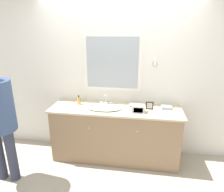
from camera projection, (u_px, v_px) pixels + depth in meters
The scene contains 9 objects.
ground_plane at pixel (112, 168), 3.08m from camera, with size 14.00×14.00×0.00m, color #B2A893.
wall_back at pixel (118, 78), 3.27m from camera, with size 8.00×0.18×2.55m.
vanity_counter at pixel (115, 133), 3.23m from camera, with size 2.04×0.59×0.88m.
sink_basin at pixel (104, 107), 3.09m from camera, with size 0.54×0.37×0.17m.
soap_bottle at pixel (79, 101), 3.25m from camera, with size 0.05×0.06×0.15m.
appliance_box at pixel (138, 109), 2.94m from camera, with size 0.19×0.14×0.11m.
picture_frame at pixel (150, 106), 3.04m from camera, with size 0.12×0.01×0.12m.
hand_towel_near_sink at pixel (166, 107), 3.07m from camera, with size 0.15×0.11×0.04m.
hand_towel_far_corner at pixel (134, 105), 3.18m from camera, with size 0.14×0.14×0.04m.
Camera 1 is at (0.39, -2.54, 2.03)m, focal length 32.00 mm.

